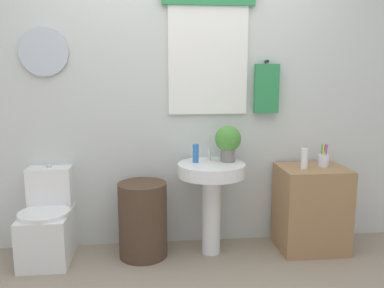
{
  "coord_description": "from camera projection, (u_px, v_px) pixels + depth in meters",
  "views": [
    {
      "loc": [
        -0.22,
        -2.19,
        1.44
      ],
      "look_at": [
        0.08,
        0.8,
        0.91
      ],
      "focal_mm": 37.51,
      "sensor_mm": 36.0,
      "label": 1
    }
  ],
  "objects": [
    {
      "name": "potted_plant",
      "position": [
        228.0,
        141.0,
        3.19
      ],
      "size": [
        0.21,
        0.21,
        0.29
      ],
      "color": "slate",
      "rests_on": "pedestal_sink"
    },
    {
      "name": "toothbrush_cup",
      "position": [
        324.0,
        160.0,
        3.25
      ],
      "size": [
        0.08,
        0.08,
        0.19
      ],
      "color": "silver",
      "rests_on": "wooden_cabinet"
    },
    {
      "name": "soap_bottle",
      "position": [
        196.0,
        153.0,
        3.17
      ],
      "size": [
        0.05,
        0.05,
        0.15
      ],
      "primitive_type": "cylinder",
      "color": "#2D6BB7",
      "rests_on": "pedestal_sink"
    },
    {
      "name": "laundry_hamper",
      "position": [
        143.0,
        220.0,
        3.17
      ],
      "size": [
        0.38,
        0.38,
        0.6
      ],
      "primitive_type": "cylinder",
      "color": "#4C3828",
      "rests_on": "ground_plane"
    },
    {
      "name": "toilet",
      "position": [
        48.0,
        225.0,
        3.13
      ],
      "size": [
        0.38,
        0.51,
        0.72
      ],
      "color": "white",
      "rests_on": "ground_plane"
    },
    {
      "name": "lotion_bottle",
      "position": [
        304.0,
        159.0,
        3.17
      ],
      "size": [
        0.05,
        0.05,
        0.17
      ],
      "primitive_type": "cylinder",
      "color": "white",
      "rests_on": "wooden_cabinet"
    },
    {
      "name": "back_wall",
      "position": [
        178.0,
        90.0,
        3.31
      ],
      "size": [
        4.4,
        0.18,
        2.6
      ],
      "color": "silver",
      "rests_on": "ground_plane"
    },
    {
      "name": "wooden_cabinet",
      "position": [
        311.0,
        208.0,
        3.3
      ],
      "size": [
        0.53,
        0.44,
        0.69
      ],
      "primitive_type": "cube",
      "color": "#9E754C",
      "rests_on": "ground_plane"
    },
    {
      "name": "faucet",
      "position": [
        209.0,
        154.0,
        3.25
      ],
      "size": [
        0.03,
        0.03,
        0.1
      ],
      "primitive_type": "cylinder",
      "color": "silver",
      "rests_on": "pedestal_sink"
    },
    {
      "name": "pedestal_sink",
      "position": [
        211.0,
        185.0,
        3.17
      ],
      "size": [
        0.53,
        0.53,
        0.74
      ],
      "color": "white",
      "rests_on": "ground_plane"
    }
  ]
}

